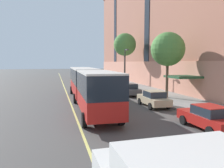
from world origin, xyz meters
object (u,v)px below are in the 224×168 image
(parked_car_silver_3, at_px, (100,79))
(parked_car_darkgray_6, at_px, (129,89))
(parked_car_champagne_0, at_px, (154,99))
(parked_car_green_2, at_px, (114,84))
(street_lamp, at_px, (125,64))
(parked_car_red_4, at_px, (208,117))
(street_tree_far_uptown, at_px, (125,45))
(fire_hydrant, at_px, (116,82))
(street_tree_mid_block, at_px, (168,49))
(city_bus, at_px, (88,84))

(parked_car_silver_3, bearing_deg, parked_car_darkgray_6, -90.58)
(parked_car_champagne_0, distance_m, parked_car_darkgray_6, 7.33)
(parked_car_green_2, relative_size, street_lamp, 0.71)
(parked_car_green_2, height_order, parked_car_silver_3, same)
(parked_car_champagne_0, relative_size, parked_car_red_4, 1.01)
(parked_car_red_4, relative_size, street_tree_far_uptown, 0.45)
(parked_car_red_4, xyz_separation_m, street_lamp, (1.78, 22.11, 3.23))
(parked_car_silver_3, bearing_deg, fire_hydrant, -75.68)
(parked_car_champagne_0, bearing_deg, fire_hydrant, 84.76)
(parked_car_darkgray_6, xyz_separation_m, street_tree_mid_block, (3.49, -3.43, 4.95))
(parked_car_champagne_0, bearing_deg, parked_car_darkgray_6, 89.72)
(fire_hydrant, bearing_deg, parked_car_green_2, -108.30)
(street_lamp, bearing_deg, street_tree_far_uptown, 73.10)
(street_lamp, height_order, fire_hydrant, street_lamp)
(city_bus, bearing_deg, fire_hydrant, 65.79)
(parked_car_silver_3, distance_m, parked_car_red_4, 33.91)
(parked_car_green_2, bearing_deg, street_tree_far_uptown, 55.01)
(street_lamp, bearing_deg, parked_car_darkgray_6, -104.66)
(parked_car_champagne_0, height_order, street_tree_far_uptown, street_tree_far_uptown)
(parked_car_green_2, xyz_separation_m, parked_car_darkgray_6, (-0.14, -7.71, -0.00))
(street_tree_far_uptown, height_order, fire_hydrant, street_tree_far_uptown)
(parked_car_darkgray_6, xyz_separation_m, fire_hydrant, (1.81, 12.77, -0.29))
(street_lamp, relative_size, fire_hydrant, 8.64)
(fire_hydrant, bearing_deg, street_tree_far_uptown, -9.28)
(parked_car_champagne_0, bearing_deg, street_tree_far_uptown, 79.93)
(city_bus, height_order, parked_car_green_2, city_bus)
(parked_car_champagne_0, relative_size, street_lamp, 0.69)
(city_bus, height_order, street_tree_mid_block, street_tree_mid_block)
(parked_car_champagne_0, distance_m, parked_car_red_4, 7.48)
(parked_car_champagne_0, xyz_separation_m, street_tree_mid_block, (3.52, 3.91, 4.95))
(parked_car_champagne_0, xyz_separation_m, fire_hydrant, (1.85, 20.11, -0.29))
(city_bus, relative_size, parked_car_darkgray_6, 4.40)
(fire_hydrant, bearing_deg, parked_car_red_4, -93.48)
(parked_car_darkgray_6, bearing_deg, parked_car_green_2, 88.99)
(city_bus, relative_size, parked_car_champagne_0, 4.46)
(street_tree_mid_block, xyz_separation_m, street_lamp, (-1.58, 10.73, -1.72))
(street_tree_mid_block, distance_m, street_tree_far_uptown, 16.02)
(street_tree_mid_block, bearing_deg, parked_car_green_2, 106.76)
(parked_car_champagne_0, bearing_deg, street_lamp, 82.43)
(parked_car_darkgray_6, distance_m, fire_hydrant, 12.91)
(parked_car_champagne_0, bearing_deg, parked_car_silver_3, 89.50)
(parked_car_silver_3, height_order, street_tree_far_uptown, street_tree_far_uptown)
(street_tree_mid_block, bearing_deg, city_bus, -173.61)
(city_bus, relative_size, street_tree_far_uptown, 2.03)
(parked_car_silver_3, bearing_deg, street_lamp, -81.73)
(parked_car_red_4, bearing_deg, parked_car_silver_3, 89.90)
(parked_car_champagne_0, xyz_separation_m, street_tree_far_uptown, (3.52, 19.83, 6.69))
(city_bus, height_order, street_tree_far_uptown, street_tree_far_uptown)
(city_bus, bearing_deg, parked_car_silver_3, 75.40)
(fire_hydrant, bearing_deg, parked_car_champagne_0, -95.24)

